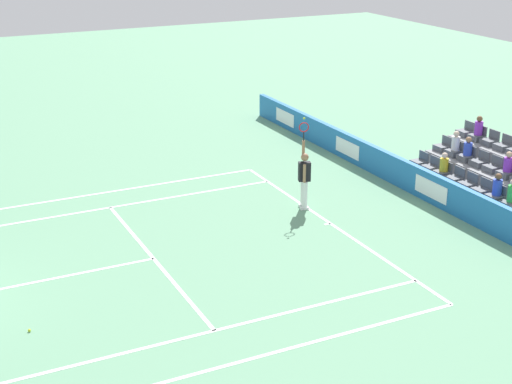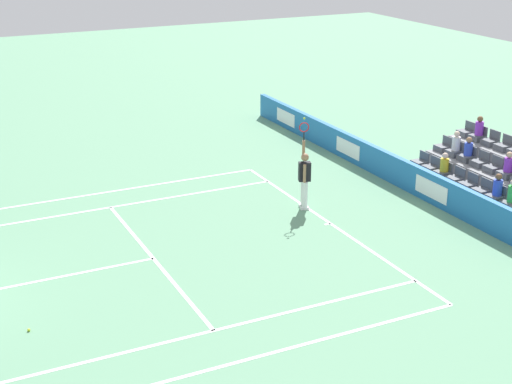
{
  "view_description": "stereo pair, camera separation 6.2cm",
  "coord_description": "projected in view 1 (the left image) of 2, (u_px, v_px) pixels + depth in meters",
  "views": [
    {
      "loc": [
        -17.79,
        -0.72,
        8.79
      ],
      "look_at": [
        0.71,
        -9.79,
        1.1
      ],
      "focal_mm": 53.79,
      "sensor_mm": 36.0,
      "label": 1
    },
    {
      "loc": [
        -17.81,
        -0.78,
        8.79
      ],
      "look_at": [
        0.71,
        -9.79,
        1.1
      ],
      "focal_mm": 53.79,
      "sensor_mm": 36.0,
      "label": 2
    }
  ],
  "objects": [
    {
      "name": "line_baseline",
      "position": [
        330.0,
        223.0,
        22.64
      ],
      "size": [
        10.97,
        0.1,
        0.01
      ],
      "primitive_type": "cube",
      "color": "white",
      "rests_on": "ground"
    },
    {
      "name": "line_service",
      "position": [
        154.0,
        259.0,
        20.38
      ],
      "size": [
        8.23,
        0.1,
        0.01
      ],
      "primitive_type": "cube",
      "color": "white",
      "rests_on": "ground"
    },
    {
      "name": "line_centre_service",
      "position": [
        31.0,
        283.0,
        19.06
      ],
      "size": [
        0.1,
        6.4,
        0.01
      ],
      "primitive_type": "cube",
      "color": "white",
      "rests_on": "ground"
    },
    {
      "name": "line_singles_sideline_left",
      "position": [
        96.0,
        210.0,
        23.65
      ],
      "size": [
        0.1,
        11.89,
        0.01
      ],
      "primitive_type": "cube",
      "color": "white",
      "rests_on": "ground"
    },
    {
      "name": "line_singles_sideline_right",
      "position": [
        195.0,
        335.0,
        16.73
      ],
      "size": [
        0.1,
        11.89,
        0.01
      ],
      "primitive_type": "cube",
      "color": "white",
      "rests_on": "ground"
    },
    {
      "name": "line_doubles_sideline_left",
      "position": [
        85.0,
        196.0,
        24.8
      ],
      "size": [
        0.1,
        11.89,
        0.01
      ],
      "primitive_type": "cube",
      "color": "white",
      "rests_on": "ground"
    },
    {
      "name": "line_doubles_sideline_right",
      "position": [
        220.0,
        367.0,
        15.57
      ],
      "size": [
        0.1,
        11.89,
        0.01
      ],
      "primitive_type": "cube",
      "color": "white",
      "rests_on": "ground"
    },
    {
      "name": "line_centre_mark",
      "position": [
        327.0,
        224.0,
        22.6
      ],
      "size": [
        0.1,
        0.2,
        0.01
      ],
      "primitive_type": "cube",
      "color": "white",
      "rests_on": "ground"
    },
    {
      "name": "sponsor_barrier",
      "position": [
        434.0,
        189.0,
        24.02
      ],
      "size": [
        24.23,
        0.22,
        0.97
      ],
      "color": "#1E66AD",
      "rests_on": "ground"
    },
    {
      "name": "tennis_player",
      "position": [
        304.0,
        178.0,
        23.46
      ],
      "size": [
        0.51,
        0.42,
        2.85
      ],
      "color": "white",
      "rests_on": "ground"
    },
    {
      "name": "stadium_stand",
      "position": [
        491.0,
        176.0,
        24.93
      ],
      "size": [
        4.96,
        2.85,
        2.17
      ],
      "color": "gray",
      "rests_on": "ground"
    },
    {
      "name": "loose_tennis_ball",
      "position": [
        29.0,
        330.0,
        16.86
      ],
      "size": [
        0.07,
        0.07,
        0.07
      ],
      "primitive_type": "sphere",
      "color": "#D1E533",
      "rests_on": "ground"
    }
  ]
}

